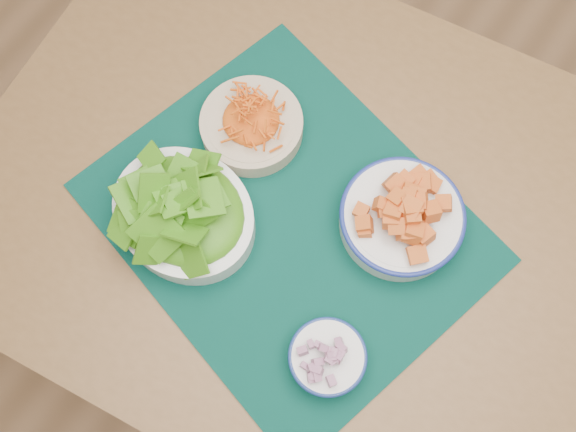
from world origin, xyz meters
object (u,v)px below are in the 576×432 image
(squash_bowl, at_px, (403,216))
(onion_bowl, at_px, (327,357))
(table, at_px, (348,240))
(lettuce_bowl, at_px, (183,210))
(placemat, at_px, (288,222))
(carrot_bowl, at_px, (251,123))

(squash_bowl, relative_size, onion_bowl, 1.61)
(table, relative_size, lettuce_bowl, 5.44)
(placemat, distance_m, onion_bowl, 0.23)
(lettuce_bowl, xyz_separation_m, onion_bowl, (0.31, -0.06, -0.02))
(table, height_order, squash_bowl, squash_bowl)
(squash_bowl, bearing_deg, placemat, -146.50)
(lettuce_bowl, bearing_deg, carrot_bowl, 97.94)
(placemat, relative_size, lettuce_bowl, 2.28)
(placemat, height_order, lettuce_bowl, lettuce_bowl)
(lettuce_bowl, relative_size, onion_bowl, 2.08)
(onion_bowl, bearing_deg, placemat, 139.57)
(lettuce_bowl, bearing_deg, onion_bowl, -4.23)
(table, xyz_separation_m, carrot_bowl, (-0.23, 0.04, 0.12))
(lettuce_bowl, height_order, onion_bowl, lettuce_bowl)
(table, distance_m, carrot_bowl, 0.27)
(placemat, relative_size, onion_bowl, 4.76)
(table, height_order, lettuce_bowl, lettuce_bowl)
(carrot_bowl, relative_size, lettuce_bowl, 0.72)
(onion_bowl, bearing_deg, squash_bowl, 95.37)
(squash_bowl, distance_m, lettuce_bowl, 0.34)
(table, relative_size, placemat, 2.38)
(placemat, height_order, onion_bowl, onion_bowl)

